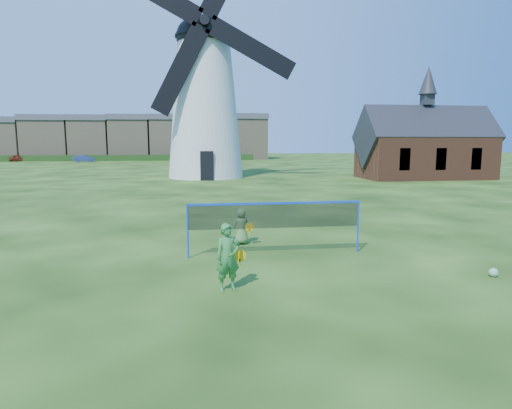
{
  "coord_description": "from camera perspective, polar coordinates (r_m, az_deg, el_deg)",
  "views": [
    {
      "loc": [
        -1.52,
        -11.56,
        3.27
      ],
      "look_at": [
        0.2,
        0.5,
        1.5
      ],
      "focal_mm": 30.48,
      "sensor_mm": 36.0,
      "label": 1
    }
  ],
  "objects": [
    {
      "name": "chapel",
      "position": [
        41.77,
        21.26,
        6.98
      ],
      "size": [
        11.53,
        5.59,
        9.75
      ],
      "color": "brown",
      "rests_on": "ground"
    },
    {
      "name": "badminton_net",
      "position": [
        12.49,
        2.54,
        -1.56
      ],
      "size": [
        5.05,
        0.05,
        1.55
      ],
      "color": "blue",
      "rests_on": "ground"
    },
    {
      "name": "player_girl",
      "position": [
        9.62,
        -3.7,
        -6.93
      ],
      "size": [
        0.73,
        0.48,
        1.5
      ],
      "rotation": [
        0.0,
        0.0,
        0.24
      ],
      "color": "#33813B",
      "rests_on": "ground"
    },
    {
      "name": "player_boy",
      "position": [
        13.94,
        -1.88,
        -2.86
      ],
      "size": [
        0.64,
        0.42,
        1.16
      ],
      "rotation": [
        0.0,
        0.0,
        3.14
      ],
      "color": "#568C43",
      "rests_on": "ground"
    },
    {
      "name": "terraced_houses",
      "position": [
        85.52,
        -20.6,
        8.21
      ],
      "size": [
        64.35,
        8.4,
        8.37
      ],
      "color": "tan",
      "rests_on": "ground"
    },
    {
      "name": "car_right",
      "position": [
        76.17,
        -21.65,
        5.64
      ],
      "size": [
        3.51,
        1.68,
        1.11
      ],
      "primitive_type": "imported",
      "rotation": [
        0.0,
        0.0,
        1.72
      ],
      "color": "navy",
      "rests_on": "ground"
    },
    {
      "name": "car_left",
      "position": [
        82.77,
        -28.58,
        5.38
      ],
      "size": [
        3.54,
        2.5,
        1.12
      ],
      "primitive_type": "imported",
      "rotation": [
        0.0,
        0.0,
        1.97
      ],
      "color": "maroon",
      "rests_on": "ground"
    },
    {
      "name": "play_ball",
      "position": [
        12.17,
        28.71,
        -7.83
      ],
      "size": [
        0.22,
        0.22,
        0.22
      ],
      "primitive_type": "sphere",
      "color": "green",
      "rests_on": "ground"
    },
    {
      "name": "windmill",
      "position": [
        40.45,
        -6.74,
        13.69
      ],
      "size": [
        15.53,
        6.78,
        20.86
      ],
      "color": "white",
      "rests_on": "ground"
    },
    {
      "name": "ground",
      "position": [
        12.11,
        -0.61,
        -7.4
      ],
      "size": [
        220.0,
        220.0,
        0.0
      ],
      "primitive_type": "plane",
      "color": "black",
      "rests_on": "ground"
    },
    {
      "name": "hedge",
      "position": [
        80.27,
        -23.0,
        5.63
      ],
      "size": [
        62.0,
        0.8,
        1.0
      ],
      "primitive_type": "cube",
      "color": "#193814",
      "rests_on": "ground"
    }
  ]
}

